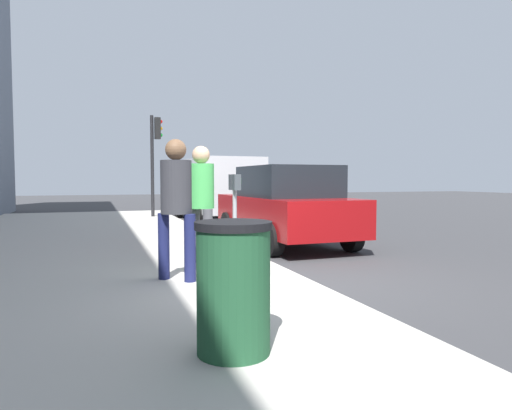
{
  "coord_description": "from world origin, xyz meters",
  "views": [
    {
      "loc": [
        -5.94,
        2.67,
        1.48
      ],
      "look_at": [
        1.22,
        0.16,
        1.05
      ],
      "focal_mm": 32.16,
      "sensor_mm": 36.0,
      "label": 1
    }
  ],
  "objects_px": {
    "parked_van_far": "(214,186)",
    "trash_bin": "(233,287)",
    "parking_meter": "(235,198)",
    "pedestrian_bystander": "(176,196)",
    "traffic_signal": "(155,149)",
    "pedestrian_at_meter": "(201,194)",
    "parked_sedan_near": "(285,205)"
  },
  "relations": [
    {
      "from": "pedestrian_at_meter",
      "to": "trash_bin",
      "type": "bearing_deg",
      "value": -115.18
    },
    {
      "from": "parking_meter",
      "to": "traffic_signal",
      "type": "distance_m",
      "value": 9.54
    },
    {
      "from": "pedestrian_bystander",
      "to": "trash_bin",
      "type": "distance_m",
      "value": 2.74
    },
    {
      "from": "pedestrian_bystander",
      "to": "traffic_signal",
      "type": "distance_m",
      "value": 10.86
    },
    {
      "from": "parking_meter",
      "to": "pedestrian_bystander",
      "type": "xyz_separation_m",
      "value": [
        -1.29,
        1.19,
        0.09
      ]
    },
    {
      "from": "pedestrian_bystander",
      "to": "trash_bin",
      "type": "height_order",
      "value": "pedestrian_bystander"
    },
    {
      "from": "pedestrian_at_meter",
      "to": "parked_van_far",
      "type": "xyz_separation_m",
      "value": [
        8.93,
        -2.46,
        0.01
      ]
    },
    {
      "from": "parked_sedan_near",
      "to": "pedestrian_bystander",
      "type": "bearing_deg",
      "value": 139.17
    },
    {
      "from": "parked_van_far",
      "to": "parking_meter",
      "type": "bearing_deg",
      "value": 168.0
    },
    {
      "from": "pedestrian_bystander",
      "to": "traffic_signal",
      "type": "relative_size",
      "value": 0.51
    },
    {
      "from": "pedestrian_bystander",
      "to": "parked_sedan_near",
      "type": "distance_m",
      "value": 4.64
    },
    {
      "from": "parking_meter",
      "to": "parked_sedan_near",
      "type": "bearing_deg",
      "value": -39.8
    },
    {
      "from": "trash_bin",
      "to": "traffic_signal",
      "type": "bearing_deg",
      "value": -4.53
    },
    {
      "from": "parking_meter",
      "to": "traffic_signal",
      "type": "height_order",
      "value": "traffic_signal"
    },
    {
      "from": "parked_van_far",
      "to": "trash_bin",
      "type": "height_order",
      "value": "parked_van_far"
    },
    {
      "from": "parking_meter",
      "to": "traffic_signal",
      "type": "xyz_separation_m",
      "value": [
        9.43,
        0.14,
        1.41
      ]
    },
    {
      "from": "trash_bin",
      "to": "pedestrian_bystander",
      "type": "bearing_deg",
      "value": -0.36
    },
    {
      "from": "parking_meter",
      "to": "trash_bin",
      "type": "bearing_deg",
      "value": 163.14
    },
    {
      "from": "pedestrian_bystander",
      "to": "parked_sedan_near",
      "type": "bearing_deg",
      "value": 1.72
    },
    {
      "from": "pedestrian_bystander",
      "to": "parked_van_far",
      "type": "bearing_deg",
      "value": 25.64
    },
    {
      "from": "parking_meter",
      "to": "parked_van_far",
      "type": "bearing_deg",
      "value": -12.0
    },
    {
      "from": "parking_meter",
      "to": "trash_bin",
      "type": "relative_size",
      "value": 1.4
    },
    {
      "from": "parked_van_far",
      "to": "traffic_signal",
      "type": "height_order",
      "value": "traffic_signal"
    },
    {
      "from": "traffic_signal",
      "to": "pedestrian_at_meter",
      "type": "bearing_deg",
      "value": 177.14
    },
    {
      "from": "trash_bin",
      "to": "parked_sedan_near",
      "type": "bearing_deg",
      "value": -26.23
    },
    {
      "from": "parking_meter",
      "to": "pedestrian_bystander",
      "type": "distance_m",
      "value": 1.76
    },
    {
      "from": "pedestrian_at_meter",
      "to": "trash_bin",
      "type": "xyz_separation_m",
      "value": [
        -3.7,
        0.58,
        -0.59
      ]
    },
    {
      "from": "pedestrian_at_meter",
      "to": "traffic_signal",
      "type": "height_order",
      "value": "traffic_signal"
    },
    {
      "from": "parking_meter",
      "to": "parked_sedan_near",
      "type": "relative_size",
      "value": 0.32
    },
    {
      "from": "parked_sedan_near",
      "to": "trash_bin",
      "type": "height_order",
      "value": "parked_sedan_near"
    },
    {
      "from": "parked_sedan_near",
      "to": "traffic_signal",
      "type": "xyz_separation_m",
      "value": [
        7.22,
        1.98,
        1.68
      ]
    },
    {
      "from": "parking_meter",
      "to": "pedestrian_bystander",
      "type": "relative_size",
      "value": 0.76
    }
  ]
}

